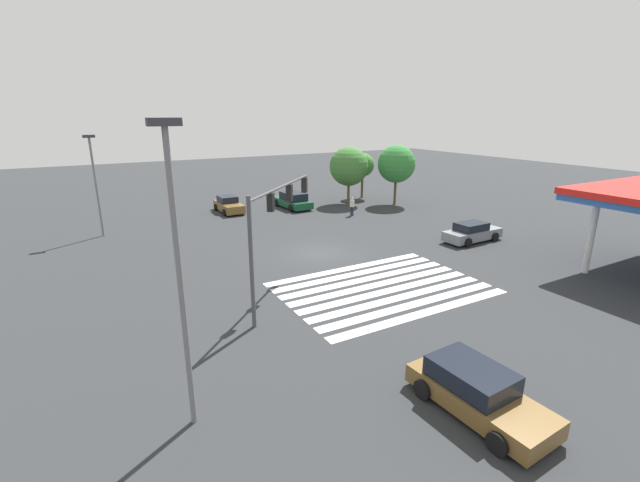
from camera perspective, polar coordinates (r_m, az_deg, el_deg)
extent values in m
plane|color=#2B2D30|center=(28.12, 0.00, -1.61)|extent=(126.64, 126.64, 0.00)
cube|color=silver|center=(20.61, 13.95, -9.22)|extent=(10.55, 0.60, 0.01)
cube|color=silver|center=(21.23, 12.20, -8.29)|extent=(10.55, 0.60, 0.01)
cube|color=silver|center=(21.88, 10.55, -7.42)|extent=(10.55, 0.60, 0.01)
cube|color=silver|center=(22.55, 9.01, -6.59)|extent=(10.55, 0.60, 0.01)
cube|color=silver|center=(23.24, 7.56, -5.80)|extent=(10.55, 0.60, 0.01)
cube|color=silver|center=(23.94, 6.21, -5.05)|extent=(10.55, 0.60, 0.01)
cube|color=silver|center=(24.66, 4.93, -4.35)|extent=(10.55, 0.60, 0.01)
cube|color=silver|center=(25.40, 3.73, -3.68)|extent=(10.55, 0.60, 0.01)
cylinder|color=#47474C|center=(17.87, -9.13, -3.06)|extent=(0.18, 0.18, 5.73)
cylinder|color=#47474C|center=(20.63, -5.04, 7.26)|extent=(5.49, 5.49, 0.12)
cube|color=black|center=(19.32, -6.60, 5.15)|extent=(0.40, 0.40, 0.84)
sphere|color=red|center=(19.47, -6.42, 5.24)|extent=(0.16, 0.16, 0.16)
cube|color=black|center=(21.60, -4.12, 6.44)|extent=(0.40, 0.40, 0.84)
sphere|color=gold|center=(21.75, -3.97, 6.52)|extent=(0.16, 0.16, 0.16)
cube|color=black|center=(23.91, -2.10, 7.48)|extent=(0.40, 0.40, 0.84)
sphere|color=green|center=(24.07, -1.98, 7.54)|extent=(0.16, 0.16, 0.16)
cube|color=brown|center=(14.73, 20.42, -19.08)|extent=(2.08, 4.56, 0.61)
cube|color=black|center=(14.55, 19.53, -16.49)|extent=(1.80, 2.53, 0.64)
cylinder|color=black|center=(14.92, 27.21, -20.22)|extent=(0.25, 0.67, 0.66)
cylinder|color=black|center=(13.58, 22.64, -23.66)|extent=(0.25, 0.67, 0.66)
cylinder|color=black|center=(16.13, 18.52, -16.13)|extent=(0.25, 0.67, 0.66)
cylinder|color=black|center=(14.90, 13.56, -18.68)|extent=(0.25, 0.67, 0.66)
cube|color=gray|center=(32.46, 19.64, 0.86)|extent=(4.56, 1.77, 0.67)
cube|color=black|center=(32.16, 19.52, 1.85)|extent=(2.22, 1.54, 0.55)
cylinder|color=black|center=(34.08, 20.04, 1.21)|extent=(0.65, 0.24, 0.64)
cylinder|color=black|center=(33.09, 22.28, 0.52)|extent=(0.65, 0.24, 0.64)
cylinder|color=black|center=(32.01, 16.84, 0.54)|extent=(0.65, 0.24, 0.64)
cylinder|color=black|center=(30.95, 19.12, -0.21)|extent=(0.65, 0.24, 0.64)
cube|color=#144728|center=(41.64, -3.73, 5.14)|extent=(2.25, 4.90, 0.64)
cube|color=black|center=(41.28, -3.56, 5.99)|extent=(1.91, 2.72, 0.71)
cylinder|color=black|center=(42.49, -5.88, 5.09)|extent=(0.27, 0.69, 0.67)
cylinder|color=black|center=(43.41, -3.56, 5.39)|extent=(0.27, 0.69, 0.67)
cylinder|color=black|center=(39.93, -3.90, 4.39)|extent=(0.27, 0.69, 0.67)
cylinder|color=black|center=(40.91, -1.49, 4.72)|extent=(0.27, 0.69, 0.67)
cube|color=brown|center=(40.55, -12.03, 4.52)|extent=(1.75, 4.19, 0.71)
cube|color=black|center=(40.75, -12.24, 5.49)|extent=(1.55, 1.85, 0.57)
cylinder|color=black|center=(39.67, -10.23, 4.04)|extent=(0.23, 0.63, 0.62)
cylinder|color=black|center=(39.14, -12.63, 3.73)|extent=(0.23, 0.63, 0.62)
cylinder|color=black|center=(42.06, -11.44, 4.69)|extent=(0.23, 0.63, 0.62)
cylinder|color=black|center=(41.56, -13.72, 4.40)|extent=(0.23, 0.63, 0.62)
cylinder|color=silver|center=(28.53, 32.41, 0.35)|extent=(0.36, 0.36, 4.17)
cylinder|color=#232842|center=(38.38, 4.40, 3.97)|extent=(0.14, 0.14, 0.80)
cylinder|color=#232842|center=(38.41, 4.16, 3.98)|extent=(0.14, 0.14, 0.80)
cube|color=beige|center=(38.24, 4.30, 5.02)|extent=(0.41, 0.41, 0.63)
sphere|color=tan|center=(38.16, 4.32, 5.65)|extent=(0.22, 0.22, 0.22)
cylinder|color=slate|center=(12.22, -18.05, -6.16)|extent=(0.16, 0.16, 8.54)
cube|color=#333338|center=(11.33, -20.09, 14.69)|extent=(0.80, 0.36, 0.20)
cylinder|color=slate|center=(35.23, -27.64, 6.24)|extent=(0.16, 0.16, 7.17)
cube|color=#333338|center=(34.87, -28.47, 12.18)|extent=(0.80, 0.36, 0.20)
cylinder|color=brown|center=(46.70, 5.63, 7.28)|extent=(0.26, 0.26, 2.48)
sphere|color=#3D7533|center=(46.38, 5.71, 10.08)|extent=(2.48, 2.48, 2.48)
cylinder|color=brown|center=(43.31, 3.80, 6.35)|extent=(0.26, 0.26, 2.14)
sphere|color=#3D7533|center=(42.90, 3.87, 9.90)|extent=(3.84, 3.84, 3.84)
cylinder|color=brown|center=(43.61, 9.97, 6.43)|extent=(0.26, 0.26, 2.47)
sphere|color=#337F38|center=(43.21, 10.16, 10.08)|extent=(3.68, 3.68, 3.68)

